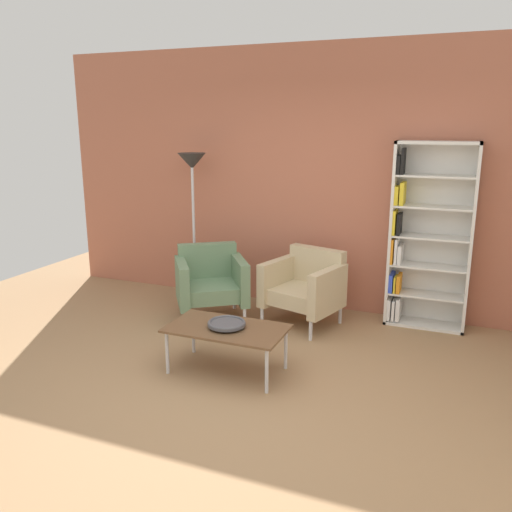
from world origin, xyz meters
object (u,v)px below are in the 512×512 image
Objects in this scene: coffee_table_low at (227,331)px; armchair_by_bookshelf at (211,281)px; decorative_bowl at (227,323)px; floor_lamp_torchiere at (192,179)px; armchair_near_window at (305,286)px; bookshelf_tall at (425,238)px.

coffee_table_low is 1.06× the size of armchair_by_bookshelf.
decorative_bowl reaches higher than coffee_table_low.
decorative_bowl is 0.18× the size of floor_lamp_torchiere.
floor_lamp_torchiere is at bearing -173.32° from armchair_near_window.
decorative_bowl is (-1.41, -1.76, -0.49)m from bookshelf_tall.
decorative_bowl is 0.37× the size of armchair_near_window.
decorative_bowl is (0.00, 0.00, 0.07)m from coffee_table_low.
floor_lamp_torchiere reaches higher than coffee_table_low.
armchair_by_bookshelf reaches higher than decorative_bowl.
coffee_table_low is at bearing 180.00° from decorative_bowl.
floor_lamp_torchiere is at bearing 126.27° from coffee_table_low.
decorative_bowl is at bearing -86.06° from armchair_near_window.
armchair_by_bookshelf is at bearing -46.34° from floor_lamp_torchiere.
bookshelf_tall reaches higher than decorative_bowl.
coffee_table_low is at bearing -53.73° from floor_lamp_torchiere.
decorative_bowl is at bearing -53.73° from floor_lamp_torchiere.
bookshelf_tall is at bearing 37.32° from armchair_near_window.
bookshelf_tall is 1.31m from armchair_near_window.
bookshelf_tall is 2.62m from floor_lamp_torchiere.
decorative_bowl is 0.34× the size of armchair_by_bookshelf.
bookshelf_tall is 2.32m from coffee_table_low.
bookshelf_tall is 1.90× the size of coffee_table_low.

